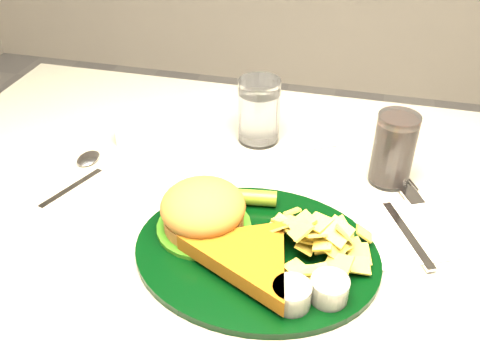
{
  "coord_description": "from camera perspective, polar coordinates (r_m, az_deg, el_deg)",
  "views": [
    {
      "loc": [
        0.14,
        -0.63,
        1.26
      ],
      "look_at": [
        -0.02,
        -0.01,
        0.8
      ],
      "focal_mm": 40.0,
      "sensor_mm": 36.0,
      "label": 1
    }
  ],
  "objects": [
    {
      "name": "ramekin",
      "position": [
        0.98,
        -11.79,
        4.79
      ],
      "size": [
        0.06,
        0.06,
        0.03
      ],
      "primitive_type": "cylinder",
      "rotation": [
        0.0,
        0.0,
        -0.18
      ],
      "color": "white",
      "rests_on": "table"
    },
    {
      "name": "water_glass",
      "position": [
        0.95,
        2.04,
        7.37
      ],
      "size": [
        0.09,
        0.09,
        0.12
      ],
      "primitive_type": "cylinder",
      "rotation": [
        0.0,
        0.0,
        0.17
      ],
      "color": "white",
      "rests_on": "table"
    },
    {
      "name": "dinner_plate",
      "position": [
        0.71,
        1.8,
        -5.81
      ],
      "size": [
        0.34,
        0.29,
        0.08
      ],
      "primitive_type": null,
      "rotation": [
        0.0,
        0.0,
        -0.03
      ],
      "color": "black",
      "rests_on": "table"
    },
    {
      "name": "spoon",
      "position": [
        0.89,
        -17.56,
        -0.69
      ],
      "size": [
        0.1,
        0.17,
        0.01
      ],
      "primitive_type": null,
      "rotation": [
        0.0,
        0.0,
        -0.36
      ],
      "color": "silver",
      "rests_on": "table"
    },
    {
      "name": "table",
      "position": [
        1.09,
        0.92,
        -18.33
      ],
      "size": [
        1.2,
        0.8,
        0.75
      ],
      "primitive_type": null,
      "color": "#A9A598",
      "rests_on": "ground"
    },
    {
      "name": "wrapped_straw",
      "position": [
        0.94,
        5.64,
        3.13
      ],
      "size": [
        0.18,
        0.14,
        0.01
      ],
      "primitive_type": null,
      "rotation": [
        0.0,
        0.0,
        0.5
      ],
      "color": "white",
      "rests_on": "table"
    },
    {
      "name": "fork_napkin",
      "position": [
        0.8,
        17.42,
        -5.08
      ],
      "size": [
        0.21,
        0.23,
        0.01
      ],
      "primitive_type": null,
      "rotation": [
        0.0,
        0.0,
        0.45
      ],
      "color": "silver",
      "rests_on": "table"
    },
    {
      "name": "cola_glass",
      "position": [
        0.87,
        16.07,
        3.15
      ],
      "size": [
        0.08,
        0.08,
        0.12
      ],
      "primitive_type": "cylinder",
      "rotation": [
        0.0,
        0.0,
        -0.27
      ],
      "color": "black",
      "rests_on": "table"
    }
  ]
}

